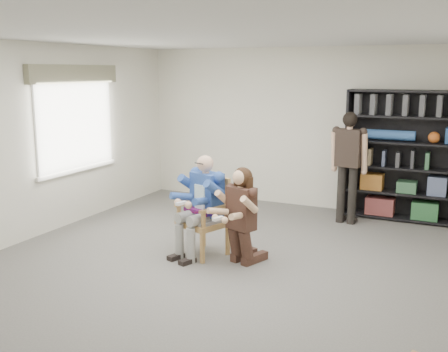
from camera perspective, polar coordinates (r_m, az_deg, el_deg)
The scene contains 8 objects.
room_shell at distance 6.13m, azimuth -0.71°, elevation 2.05°, with size 6.00×7.00×2.80m, color silver, non-canonical shape.
floor at distance 6.50m, azimuth -0.68°, elevation -10.22°, with size 6.00×7.00×0.01m, color #5E5B58.
window_left at distance 8.57m, azimuth -15.76°, elevation 5.85°, with size 0.16×2.00×1.75m, color white, non-canonical shape.
armchair at distance 6.88m, azimuth -2.34°, elevation -4.46°, with size 0.60×0.58×1.03m, color #AE7D43, non-canonical shape.
seated_man at distance 6.84m, azimuth -2.35°, elevation -3.21°, with size 0.58×0.81×1.34m, color navy, non-canonical shape.
kneeling_woman at distance 6.51m, azimuth 1.71°, elevation -4.49°, with size 0.52×0.83×1.23m, color #34241C, non-canonical shape.
bookshelf at distance 8.87m, azimuth 18.86°, elevation 2.06°, with size 1.80×0.38×2.10m, color black, non-canonical shape.
standing_man at distance 8.45m, azimuth 13.33°, elevation 0.79°, with size 0.55×0.30×1.77m, color #2C221D, non-canonical shape.
Camera 1 is at (2.66, -5.43, 2.40)m, focal length 42.00 mm.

